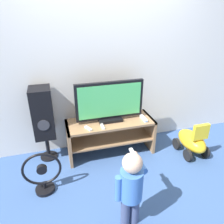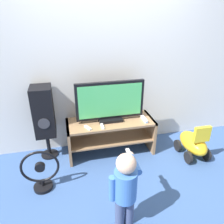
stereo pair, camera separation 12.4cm
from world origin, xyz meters
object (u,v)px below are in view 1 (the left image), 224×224
ride_on_toy (192,141)px  remote_primary (88,128)px  floor_fan (43,175)px  game_console (144,119)px  remote_secondary (103,127)px  television (110,102)px  speaker_tower (43,114)px  child (131,184)px

ride_on_toy → remote_primary: bearing=171.3°
floor_fan → ride_on_toy: 2.04m
game_console → remote_secondary: (-0.60, -0.05, -0.01)m
television → floor_fan: television is taller
floor_fan → game_console: bearing=17.5°
ride_on_toy → floor_fan: bearing=-175.2°
game_console → television: bearing=166.2°
television → game_console: size_ratio=4.88×
speaker_tower → ride_on_toy: 2.08m
child → ride_on_toy: 1.51m
child → remote_secondary: bearing=90.6°
game_console → speaker_tower: size_ratio=0.18×
remote_secondary → child: (0.01, -1.04, -0.03)m
remote_secondary → child: child is taller
remote_primary → speaker_tower: speaker_tower is taller
television → game_console: bearing=-13.8°
speaker_tower → floor_fan: speaker_tower is taller
remote_primary → remote_secondary: bearing=-1.5°
television → remote_primary: (-0.33, -0.16, -0.26)m
remote_primary → television: bearing=25.3°
child → speaker_tower: (-0.74, 1.29, 0.19)m
speaker_tower → game_console: bearing=-8.7°
floor_fan → child: bearing=-39.1°
child → speaker_tower: speaker_tower is taller
remote_primary → remote_secondary: same height
remote_primary → game_console: bearing=3.2°
child → game_console: bearing=61.6°
child → speaker_tower: 1.50m
child → remote_primary: bearing=100.9°
game_console → speaker_tower: 1.35m
television → remote_secondary: bearing=-131.2°
game_console → ride_on_toy: (0.65, -0.26, -0.32)m
game_console → floor_fan: (-1.38, -0.44, -0.29)m
remote_primary → child: child is taller
remote_primary → floor_fan: (-0.60, -0.39, -0.28)m
game_console → ride_on_toy: game_console is taller
game_console → remote_primary: (-0.79, -0.04, -0.01)m
child → ride_on_toy: bearing=33.5°
floor_fan → ride_on_toy: ride_on_toy is taller
television → child: television is taller
child → ride_on_toy: (1.24, 0.82, -0.28)m
television → speaker_tower: (-0.87, 0.09, -0.11)m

